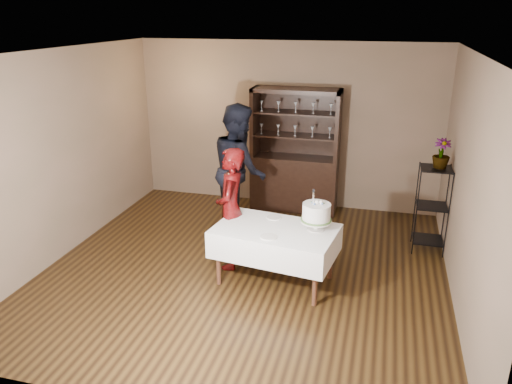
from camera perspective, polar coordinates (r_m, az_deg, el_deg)
floor at (r=6.49m, az=-1.20°, el=-8.83°), size 5.00×5.00×0.00m
ceiling at (r=5.70m, az=-1.40°, el=15.66°), size 5.00×5.00×0.00m
back_wall at (r=8.31m, az=3.51°, el=7.60°), size 5.00×0.02×2.70m
wall_left at (r=7.05m, az=-21.27°, el=3.99°), size 0.02×5.00×2.70m
wall_right at (r=5.82m, az=23.09°, el=0.51°), size 0.02×5.00×2.70m
china_hutch at (r=8.22m, az=4.44°, el=2.48°), size 1.40×0.48×2.00m
plant_etagere at (r=7.14m, az=19.44°, el=-1.50°), size 0.42×0.42×1.20m
cake_table at (r=5.99m, az=2.22°, el=-5.63°), size 1.53×1.07×0.71m
woman at (r=6.29m, az=-2.90°, el=-1.93°), size 0.47×0.63×1.57m
man at (r=7.26m, az=-1.92°, el=2.61°), size 1.06×1.16×1.92m
cake at (r=5.85m, az=6.92°, el=-2.46°), size 0.40×0.40×0.51m
plate_near at (r=5.69m, az=1.45°, el=-5.14°), size 0.21×0.21×0.01m
plate_far at (r=6.20m, az=2.10°, el=-2.92°), size 0.25×0.25×0.01m
potted_plant at (r=6.94m, az=20.44°, el=4.14°), size 0.24×0.24×0.39m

